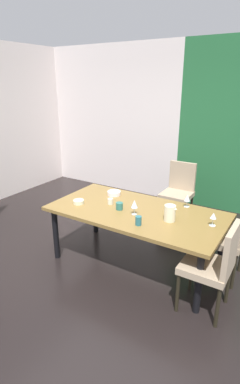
{
  "coord_description": "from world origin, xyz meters",
  "views": [
    {
      "loc": [
        2.0,
        -2.46,
        2.11
      ],
      "look_at": [
        0.19,
        0.43,
        0.85
      ],
      "focal_mm": 28.0,
      "sensor_mm": 36.0,
      "label": 1
    }
  ],
  "objects": [
    {
      "name": "ground_plane",
      "position": [
        0.0,
        0.0,
        -0.01
      ],
      "size": [
        5.69,
        5.32,
        0.02
      ],
      "primitive_type": "cube",
      "color": "black"
    },
    {
      "name": "cup_corner",
      "position": [
        0.3,
        0.25,
        0.75
      ],
      "size": [
        0.08,
        0.08,
        0.08
      ],
      "primitive_type": "cylinder",
      "color": "#2C6B62",
      "rests_on": "dining_table"
    },
    {
      "name": "cup_right",
      "position": [
        0.68,
        0.01,
        0.76
      ],
      "size": [
        0.07,
        0.07,
        0.1
      ],
      "primitive_type": "cylinder",
      "color": "#27646F",
      "rests_on": "dining_table"
    },
    {
      "name": "cup_near_window",
      "position": [
        0.12,
        0.33,
        0.75
      ],
      "size": [
        0.07,
        0.07,
        0.07
      ],
      "primitive_type": "cylinder",
      "color": "silver",
      "rests_on": "dining_table"
    },
    {
      "name": "wine_glass_north",
      "position": [
        1.34,
        0.41,
        0.82
      ],
      "size": [
        0.07,
        0.07,
        0.14
      ],
      "color": "silver",
      "rests_on": "dining_table"
    },
    {
      "name": "serving_bowl_center",
      "position": [
        -0.22,
        0.14,
        0.73
      ],
      "size": [
        0.13,
        0.13,
        0.05
      ],
      "primitive_type": "cylinder",
      "color": "beige",
      "rests_on": "dining_table"
    },
    {
      "name": "wine_glass_near_shelf",
      "position": [
        0.93,
        0.75,
        0.82
      ],
      "size": [
        0.07,
        0.07,
        0.15
      ],
      "color": "silver",
      "rests_on": "dining_table"
    },
    {
      "name": "chair_right_near",
      "position": [
        1.49,
        0.01,
        0.53
      ],
      "size": [
        0.44,
        0.44,
        0.93
      ],
      "rotation": [
        0.0,
        0.0,
        1.57
      ],
      "color": "tan",
      "rests_on": "ground_plane"
    },
    {
      "name": "pitcher_east",
      "position": [
        0.91,
        0.28,
        0.8
      ],
      "size": [
        0.14,
        0.12,
        0.18
      ],
      "color": "#EBE5C2",
      "rests_on": "dining_table"
    },
    {
      "name": "chair_head_far",
      "position": [
        0.45,
        1.74,
        0.54
      ],
      "size": [
        0.44,
        0.45,
        0.95
      ],
      "rotation": [
        0.0,
        0.0,
        3.14
      ],
      "color": "tan",
      "rests_on": "ground_plane"
    },
    {
      "name": "dining_table",
      "position": [
        0.48,
        0.33,
        0.64
      ],
      "size": [
        2.02,
        1.03,
        0.71
      ],
      "color": "olive",
      "rests_on": "ground_plane"
    },
    {
      "name": "serving_bowl_front",
      "position": [
        -0.01,
        0.61,
        0.74
      ],
      "size": [
        0.17,
        0.17,
        0.05
      ],
      "primitive_type": "cylinder",
      "color": "white",
      "rests_on": "dining_table"
    },
    {
      "name": "chair_right_far",
      "position": [
        1.5,
        0.65,
        0.57
      ],
      "size": [
        0.44,
        0.44,
        1.06
      ],
      "rotation": [
        0.0,
        0.0,
        1.57
      ],
      "color": "tan",
      "rests_on": "ground_plane"
    },
    {
      "name": "back_panel_interior",
      "position": [
        -1.38,
        2.61,
        1.39
      ],
      "size": [
        2.93,
        0.1,
        2.78
      ],
      "primitive_type": "cube",
      "color": "silver",
      "rests_on": "ground_plane"
    },
    {
      "name": "wine_glass_left",
      "position": [
        0.51,
        0.22,
        0.83
      ],
      "size": [
        0.08,
        0.08,
        0.17
      ],
      "color": "silver",
      "rests_on": "dining_table"
    }
  ]
}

